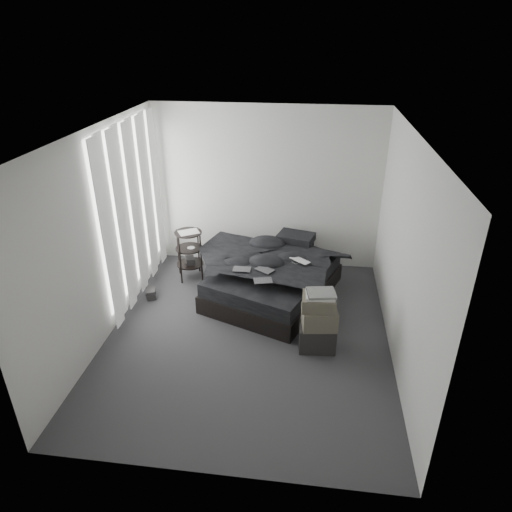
# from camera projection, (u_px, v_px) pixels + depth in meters

# --- Properties ---
(floor) EXTENTS (3.60, 4.20, 0.01)m
(floor) POSITION_uv_depth(u_px,v_px,m) (248.00, 334.00, 5.96)
(floor) COLOR #363538
(floor) RESTS_ON ground
(ceiling) EXTENTS (3.60, 4.20, 0.01)m
(ceiling) POSITION_uv_depth(u_px,v_px,m) (246.00, 133.00, 4.79)
(ceiling) COLOR white
(ceiling) RESTS_ON ground
(wall_back) EXTENTS (3.60, 0.01, 2.60)m
(wall_back) POSITION_uv_depth(u_px,v_px,m) (267.00, 188.00, 7.23)
(wall_back) COLOR silver
(wall_back) RESTS_ON ground
(wall_front) EXTENTS (3.60, 0.01, 2.60)m
(wall_front) POSITION_uv_depth(u_px,v_px,m) (207.00, 361.00, 3.52)
(wall_front) COLOR silver
(wall_front) RESTS_ON ground
(wall_left) EXTENTS (0.01, 4.20, 2.60)m
(wall_left) POSITION_uv_depth(u_px,v_px,m) (102.00, 237.00, 5.58)
(wall_left) COLOR silver
(wall_left) RESTS_ON ground
(wall_right) EXTENTS (0.01, 4.20, 2.60)m
(wall_right) POSITION_uv_depth(u_px,v_px,m) (404.00, 254.00, 5.17)
(wall_right) COLOR silver
(wall_right) RESTS_ON ground
(window_left) EXTENTS (0.02, 2.00, 2.30)m
(window_left) POSITION_uv_depth(u_px,v_px,m) (130.00, 207.00, 6.35)
(window_left) COLOR white
(window_left) RESTS_ON wall_left
(curtain_left) EXTENTS (0.06, 2.12, 2.48)m
(curtain_left) POSITION_uv_depth(u_px,v_px,m) (135.00, 212.00, 6.38)
(curtain_left) COLOR white
(curtain_left) RESTS_ON wall_left
(bed) EXTENTS (2.05, 2.32, 0.26)m
(bed) POSITION_uv_depth(u_px,v_px,m) (273.00, 287.00, 6.78)
(bed) COLOR black
(bed) RESTS_ON floor
(mattress) EXTENTS (1.98, 2.24, 0.20)m
(mattress) POSITION_uv_depth(u_px,v_px,m) (274.00, 274.00, 6.67)
(mattress) COLOR black
(mattress) RESTS_ON bed
(duvet) EXTENTS (1.91, 2.04, 0.22)m
(duvet) POSITION_uv_depth(u_px,v_px,m) (272.00, 262.00, 6.54)
(duvet) COLOR black
(duvet) RESTS_ON mattress
(pillow_lower) EXTENTS (0.68, 0.57, 0.13)m
(pillow_lower) POSITION_uv_depth(u_px,v_px,m) (292.00, 244.00, 7.20)
(pillow_lower) COLOR black
(pillow_lower) RESTS_ON mattress
(pillow_upper) EXTENTS (0.62, 0.50, 0.12)m
(pillow_upper) POSITION_uv_depth(u_px,v_px,m) (296.00, 238.00, 7.10)
(pillow_upper) COLOR black
(pillow_upper) RESTS_ON pillow_lower
(laptop) EXTENTS (0.36, 0.35, 0.02)m
(laptop) POSITION_uv_depth(u_px,v_px,m) (298.00, 257.00, 6.41)
(laptop) COLOR silver
(laptop) RESTS_ON duvet
(comic_a) EXTENTS (0.24, 0.16, 0.01)m
(comic_a) POSITION_uv_depth(u_px,v_px,m) (242.00, 265.00, 6.22)
(comic_a) COLOR black
(comic_a) RESTS_ON duvet
(comic_b) EXTENTS (0.29, 0.27, 0.01)m
(comic_b) POSITION_uv_depth(u_px,v_px,m) (265.00, 265.00, 6.21)
(comic_b) COLOR black
(comic_b) RESTS_ON duvet
(comic_c) EXTENTS (0.27, 0.21, 0.01)m
(comic_c) POSITION_uv_depth(u_px,v_px,m) (263.00, 275.00, 5.94)
(comic_c) COLOR black
(comic_c) RESTS_ON duvet
(side_stand) EXTENTS (0.55, 0.55, 0.78)m
(side_stand) POSITION_uv_depth(u_px,v_px,m) (190.00, 255.00, 7.15)
(side_stand) COLOR black
(side_stand) RESTS_ON floor
(papers) EXTENTS (0.37, 0.35, 0.02)m
(papers) POSITION_uv_depth(u_px,v_px,m) (189.00, 232.00, 6.97)
(papers) COLOR white
(papers) RESTS_ON side_stand
(floor_books) EXTENTS (0.18, 0.22, 0.13)m
(floor_books) POSITION_uv_depth(u_px,v_px,m) (151.00, 294.00, 6.74)
(floor_books) COLOR black
(floor_books) RESTS_ON floor
(box_lower) EXTENTS (0.46, 0.38, 0.33)m
(box_lower) POSITION_uv_depth(u_px,v_px,m) (317.00, 336.00, 5.66)
(box_lower) COLOR black
(box_lower) RESTS_ON floor
(box_mid) EXTENTS (0.45, 0.38, 0.25)m
(box_mid) POSITION_uv_depth(u_px,v_px,m) (319.00, 317.00, 5.52)
(box_mid) COLOR #544F42
(box_mid) RESTS_ON box_lower
(box_upper) EXTENTS (0.40, 0.32, 0.17)m
(box_upper) POSITION_uv_depth(u_px,v_px,m) (319.00, 302.00, 5.43)
(box_upper) COLOR #544F42
(box_upper) RESTS_ON box_mid
(art_book_white) EXTENTS (0.35, 0.29, 0.03)m
(art_book_white) POSITION_uv_depth(u_px,v_px,m) (320.00, 295.00, 5.39)
(art_book_white) COLOR silver
(art_book_white) RESTS_ON box_upper
(art_book_snake) EXTENTS (0.37, 0.31, 0.03)m
(art_book_snake) POSITION_uv_depth(u_px,v_px,m) (321.00, 293.00, 5.36)
(art_book_snake) COLOR silver
(art_book_snake) RESTS_ON art_book_white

